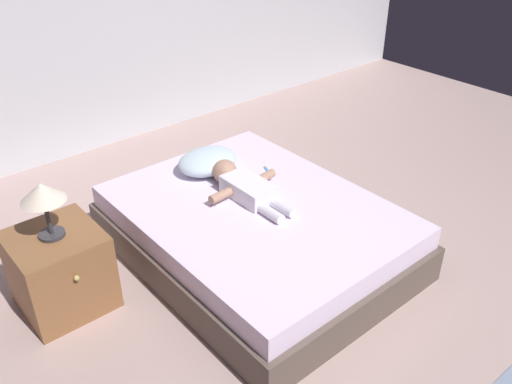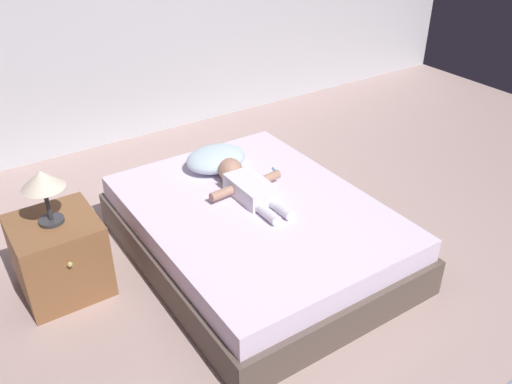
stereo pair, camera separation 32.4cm
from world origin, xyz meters
The scene contains 7 objects.
ground_plane centered at (0.00, 0.00, 0.00)m, with size 8.00×8.00×0.00m, color #B89A93.
bed centered at (0.05, 0.84, 0.18)m, with size 1.39×1.81×0.37m.
pillow centered at (0.09, 1.39, 0.45)m, with size 0.42×0.33×0.15m.
baby centered at (0.09, 1.00, 0.44)m, with size 0.52×0.68×0.16m.
toothbrush centered at (0.39, 1.12, 0.38)m, with size 0.08×0.12×0.02m.
nightstand centered at (-1.06, 1.21, 0.24)m, with size 0.47×0.50×0.47m.
lamp centered at (-1.06, 1.21, 0.72)m, with size 0.23×0.23×0.32m.
Camera 2 is at (-1.48, -1.47, 2.16)m, focal length 37.85 mm.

